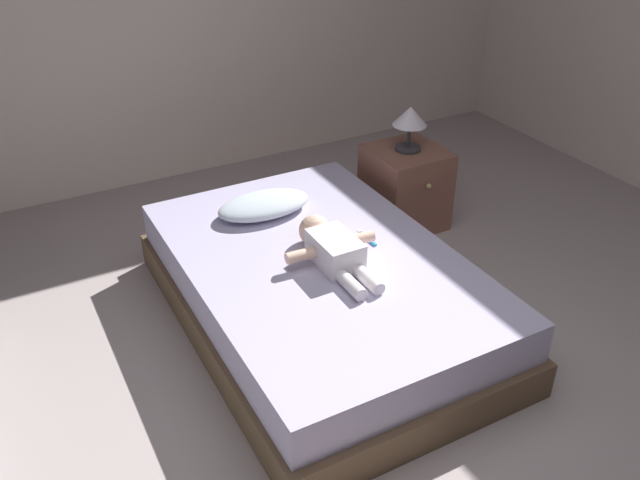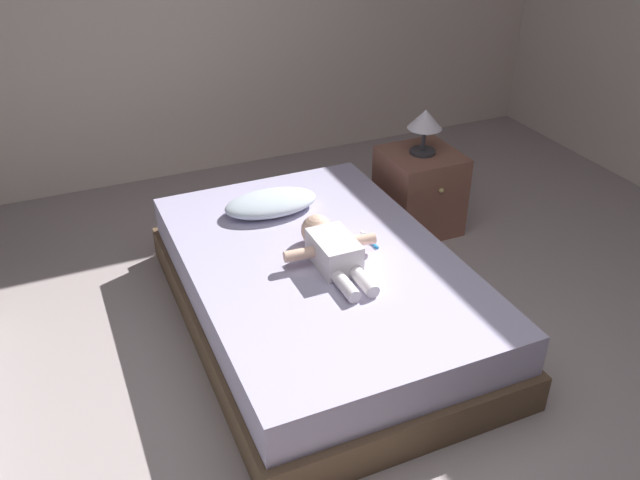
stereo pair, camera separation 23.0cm
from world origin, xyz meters
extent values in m
plane|color=#AA9A9A|center=(0.00, 0.00, 0.00)|extent=(8.00, 8.00, 0.00)
cube|color=brown|center=(0.19, 0.89, 0.09)|extent=(1.31, 1.97, 0.19)
cube|color=#B9B0D3|center=(0.19, 0.89, 0.29)|extent=(1.26, 1.89, 0.21)
ellipsoid|color=silver|center=(0.13, 1.43, 0.45)|extent=(0.52, 0.29, 0.10)
cube|color=white|center=(0.22, 0.80, 0.47)|extent=(0.18, 0.28, 0.15)
sphere|color=beige|center=(0.22, 1.01, 0.48)|extent=(0.16, 0.16, 0.16)
cylinder|color=beige|center=(0.06, 0.84, 0.47)|extent=(0.16, 0.07, 0.06)
cylinder|color=beige|center=(0.39, 0.84, 0.47)|extent=(0.16, 0.08, 0.06)
cylinder|color=white|center=(0.18, 0.57, 0.43)|extent=(0.06, 0.19, 0.06)
cylinder|color=white|center=(0.27, 0.57, 0.43)|extent=(0.06, 0.19, 0.06)
cube|color=#2893DA|center=(0.48, 0.91, 0.40)|extent=(0.02, 0.15, 0.01)
cube|color=white|center=(0.47, 0.98, 0.41)|extent=(0.02, 0.03, 0.01)
cube|color=brown|center=(1.16, 1.54, 0.26)|extent=(0.45, 0.45, 0.52)
sphere|color=tan|center=(1.16, 1.30, 0.37)|extent=(0.03, 0.03, 0.03)
cylinder|color=#333338|center=(1.16, 1.54, 0.53)|extent=(0.16, 0.16, 0.02)
cylinder|color=#333338|center=(1.16, 1.54, 0.61)|extent=(0.02, 0.02, 0.14)
cone|color=silver|center=(1.16, 1.54, 0.74)|extent=(0.21, 0.21, 0.12)
camera|label=1|loc=(-1.13, -1.55, 2.18)|focal=37.41mm
camera|label=2|loc=(-0.92, -1.65, 2.18)|focal=37.41mm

